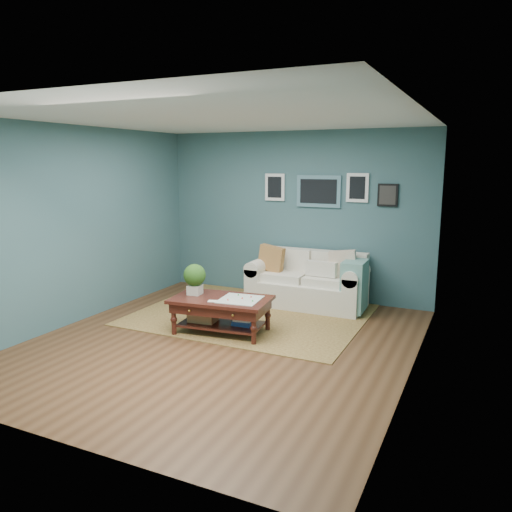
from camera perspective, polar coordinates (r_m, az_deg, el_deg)
The scene contains 4 objects.
room_shell at distance 5.99m, azimuth -3.78°, elevation 2.56°, with size 5.00×5.02×2.70m.
area_rug at distance 7.36m, azimuth -0.59°, elevation -6.70°, with size 3.22×2.58×0.01m, color brown.
loveseat at distance 7.76m, azimuth 6.45°, elevation -2.98°, with size 1.82×0.83×0.94m.
coffee_table at distance 6.55m, azimuth -4.51°, elevation -5.41°, with size 1.33×0.87×0.88m.
Camera 1 is at (2.88, -5.13, 2.20)m, focal length 35.00 mm.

